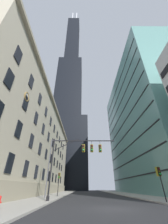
{
  "coord_description": "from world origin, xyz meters",
  "views": [
    {
      "loc": [
        -2.42,
        -13.36,
        1.54
      ],
      "look_at": [
        -2.14,
        28.4,
        25.41
      ],
      "focal_mm": 21.21,
      "sensor_mm": 36.0,
      "label": 1
    }
  ],
  "objects_px": {
    "traffic_light_near_right": "(159,173)",
    "traffic_signal_mast": "(80,153)",
    "traffic_light_far_left": "(59,177)",
    "street_lamppost": "(51,161)"
  },
  "relations": [
    {
      "from": "traffic_light_far_left",
      "to": "traffic_signal_mast",
      "type": "bearing_deg",
      "value": -68.02
    },
    {
      "from": "traffic_light_near_right",
      "to": "traffic_signal_mast",
      "type": "bearing_deg",
      "value": 170.66
    },
    {
      "from": "traffic_light_far_left",
      "to": "traffic_light_near_right",
      "type": "bearing_deg",
      "value": -41.97
    },
    {
      "from": "traffic_signal_mast",
      "to": "street_lamppost",
      "type": "distance_m",
      "value": 6.21
    },
    {
      "from": "traffic_signal_mast",
      "to": "street_lamppost",
      "type": "height_order",
      "value": "street_lamppost"
    },
    {
      "from": "traffic_signal_mast",
      "to": "traffic_light_far_left",
      "type": "relative_size",
      "value": 2.22
    },
    {
      "from": "traffic_signal_mast",
      "to": "traffic_light_near_right",
      "type": "xyz_separation_m",
      "value": [
        9.53,
        -1.57,
        -2.73
      ]
    },
    {
      "from": "traffic_signal_mast",
      "to": "traffic_light_near_right",
      "type": "relative_size",
      "value": 2.49
    },
    {
      "from": "traffic_signal_mast",
      "to": "traffic_light_near_right",
      "type": "height_order",
      "value": "traffic_signal_mast"
    },
    {
      "from": "traffic_light_near_right",
      "to": "traffic_light_far_left",
      "type": "distance_m",
      "value": 18.8
    }
  ]
}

